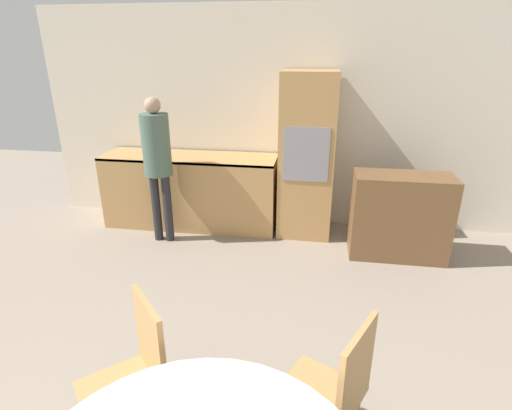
{
  "coord_description": "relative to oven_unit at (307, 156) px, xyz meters",
  "views": [
    {
      "loc": [
        0.43,
        0.27,
        2.12
      ],
      "look_at": [
        0.03,
        2.77,
        1.12
      ],
      "focal_mm": 28.0,
      "sensor_mm": 36.0,
      "label": 1
    }
  ],
  "objects": [
    {
      "name": "person_standing",
      "position": [
        -1.61,
        -0.5,
        0.08
      ],
      "size": [
        0.31,
        0.31,
        1.65
      ],
      "color": "#262628",
      "rests_on": "ground_plane"
    },
    {
      "name": "chair_far_right",
      "position": [
        0.28,
        -2.98,
        -0.43
      ],
      "size": [
        0.54,
        0.54,
        0.93
      ],
      "rotation": [
        0.0,
        0.0,
        4.25
      ],
      "color": "tan",
      "rests_on": "ground_plane"
    },
    {
      "name": "kitchen_counter",
      "position": [
        -1.41,
        -0.01,
        -0.48
      ],
      "size": [
        2.13,
        0.6,
        0.9
      ],
      "color": "tan",
      "rests_on": "ground_plane"
    },
    {
      "name": "wall_back",
      "position": [
        -0.3,
        0.34,
        0.35
      ],
      "size": [
        6.06,
        0.05,
        2.6
      ],
      "color": "silver",
      "rests_on": "ground_plane"
    },
    {
      "name": "oven_unit",
      "position": [
        0.0,
        0.0,
        0.0
      ],
      "size": [
        0.62,
        0.59,
        1.9
      ],
      "color": "tan",
      "rests_on": "ground_plane"
    },
    {
      "name": "chair_far_left",
      "position": [
        -0.76,
        -3.02,
        -0.43
      ],
      "size": [
        0.57,
        0.57,
        0.93
      ],
      "rotation": [
        0.0,
        0.0,
        5.45
      ],
      "color": "tan",
      "rests_on": "ground_plane"
    },
    {
      "name": "sideboard",
      "position": [
        1.02,
        -0.46,
        -0.49
      ],
      "size": [
        1.0,
        0.45,
        0.91
      ],
      "color": "brown",
      "rests_on": "ground_plane"
    }
  ]
}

